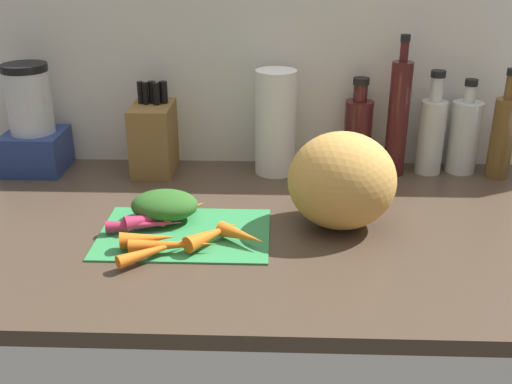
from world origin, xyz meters
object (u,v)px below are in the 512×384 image
object	(u,v)px
bottle_3	(464,135)
carrot_6	(213,234)
carrot_4	(241,235)
cutting_board	(185,233)
knife_block	(154,137)
bottle_0	(358,132)
carrot_5	(145,225)
winter_squash	(342,181)
paper_towel_roll	(276,123)
carrot_1	(156,250)
bottle_4	(502,135)
bottle_2	(431,133)
blender_appliance	(33,126)
bottle_1	(398,117)
carrot_3	(148,239)
carrot_2	(153,219)
carrot_0	(183,212)
carrot_7	(174,245)

from	to	relation	value
bottle_3	carrot_6	bearing A→B (deg)	-144.40
carrot_4	cutting_board	bearing A→B (deg)	159.48
knife_block	bottle_0	world-z (taller)	bottle_0
carrot_4	carrot_5	xyz separation A→B (cm)	(-20.09, 4.50, -0.34)
winter_squash	paper_towel_roll	distance (cm)	33.63
carrot_1	winter_squash	xyz separation A→B (cm)	(35.85, 15.99, 8.09)
carrot_5	knife_block	size ratio (longest dim) A/B	0.68
carrot_6	winter_squash	distance (cm)	28.64
carrot_1	bottle_4	bearing A→B (deg)	30.10
knife_block	bottle_2	bearing A→B (deg)	1.01
cutting_board	winter_squash	world-z (taller)	winter_squash
blender_appliance	carrot_1	bearing A→B (deg)	-49.24
carrot_1	knife_block	bearing A→B (deg)	100.80
cutting_board	carrot_1	size ratio (longest dim) A/B	2.22
bottle_2	blender_appliance	bearing A→B (deg)	-178.82
carrot_6	blender_appliance	world-z (taller)	blender_appliance
winter_squash	bottle_2	size ratio (longest dim) A/B	0.85
bottle_0	winter_squash	bearing A→B (deg)	-102.21
cutting_board	bottle_1	distance (cm)	62.12
knife_block	bottle_3	size ratio (longest dim) A/B	0.96
paper_towel_roll	carrot_3	bearing A→B (deg)	-119.59
winter_squash	knife_block	distance (cm)	54.24
bottle_4	bottle_0	bearing A→B (deg)	173.81
carrot_2	carrot_5	distance (cm)	2.47
carrot_2	carrot_0	bearing A→B (deg)	38.77
carrot_4	bottle_2	world-z (taller)	bottle_2
bottle_1	bottle_2	world-z (taller)	bottle_1
carrot_2	carrot_6	world-z (taller)	same
carrot_3	bottle_1	world-z (taller)	bottle_1
knife_block	bottle_0	bearing A→B (deg)	2.64
cutting_board	knife_block	world-z (taller)	knife_block
cutting_board	carrot_3	size ratio (longest dim) A/B	3.27
carrot_7	knife_block	distance (cm)	46.83
carrot_0	carrot_4	world-z (taller)	carrot_4
knife_block	carrot_2	bearing A→B (deg)	-80.06
carrot_0	bottle_0	size ratio (longest dim) A/B	0.52
carrot_2	carrot_7	size ratio (longest dim) A/B	0.69
carrot_3	carrot_4	world-z (taller)	carrot_3
knife_block	bottle_4	world-z (taller)	bottle_4
carrot_7	paper_towel_roll	world-z (taller)	paper_towel_roll
paper_towel_roll	bottle_0	size ratio (longest dim) A/B	1.09
winter_squash	bottle_1	bearing A→B (deg)	61.62
bottle_1	carrot_1	bearing A→B (deg)	-138.40
carrot_2	bottle_2	world-z (taller)	bottle_2
bottle_0	bottle_3	xyz separation A→B (cm)	(26.83, -0.18, -0.44)
winter_squash	blender_appliance	bearing A→B (deg)	158.41
carrot_4	carrot_6	xyz separation A→B (cm)	(-5.62, 0.07, 0.08)
carrot_0	bottle_0	bearing A→B (deg)	38.50
winter_squash	blender_appliance	size ratio (longest dim) A/B	0.81
carrot_1	bottle_4	distance (cm)	90.60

